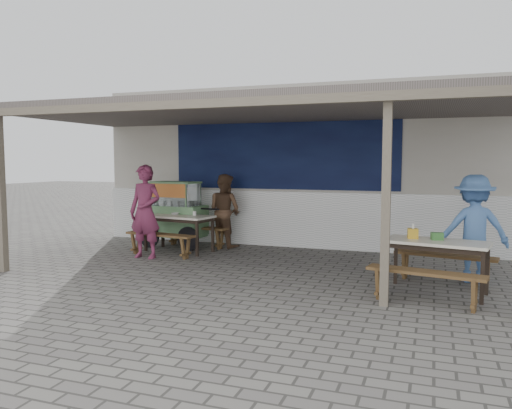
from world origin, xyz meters
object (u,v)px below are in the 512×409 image
object	(u,v)px
vendor_cart	(176,212)
condiment_jar	(195,213)
table_right	(436,246)
patron_right_table	(474,228)
bench_left_wall	(196,231)
condiment_bowl	(175,214)
tissue_box	(413,233)
donation_box	(437,236)
patron_street_side	(145,212)
patron_wall_side	(225,211)
bench_right_street	(425,279)
table_left	(179,219)
bench_right_wall	(445,261)
bench_left_street	(160,239)

from	to	relation	value
vendor_cart	condiment_jar	xyz separation A→B (m)	(0.64, -0.38, 0.02)
table_right	patron_right_table	world-z (taller)	patron_right_table
bench_left_wall	condiment_bowl	world-z (taller)	condiment_bowl
tissue_box	donation_box	world-z (taller)	tissue_box
bench_left_wall	condiment_bowl	distance (m)	0.72
tissue_box	patron_street_side	bearing A→B (deg)	171.04
vendor_cart	patron_wall_side	size ratio (longest dim) A/B	1.15
bench_right_street	patron_wall_side	xyz separation A→B (m)	(-4.17, 3.19, 0.45)
table_left	table_right	world-z (taller)	same
tissue_box	vendor_cart	bearing A→B (deg)	157.35
patron_wall_side	bench_right_wall	bearing A→B (deg)	177.21
patron_street_side	table_right	bearing A→B (deg)	-7.86
bench_left_street	patron_street_side	bearing A→B (deg)	-122.97
bench_left_street	tissue_box	size ratio (longest dim) A/B	10.77
bench_right_street	donation_box	size ratio (longest dim) A/B	9.47
vendor_cart	condiment_bowl	xyz separation A→B (m)	(0.20, -0.42, 0.00)
bench_left_wall	bench_right_wall	distance (m)	5.27
vendor_cart	patron_street_side	size ratio (longest dim) A/B	1.01
bench_left_street	tissue_box	world-z (taller)	tissue_box
table_right	tissue_box	distance (m)	0.37
vendor_cart	donation_box	distance (m)	5.71
patron_wall_side	patron_street_side	bearing A→B (deg)	80.03
bench_left_street	vendor_cart	distance (m)	1.19
patron_right_table	bench_right_wall	bearing A→B (deg)	21.94
table_right	vendor_cart	size ratio (longest dim) A/B	0.82
table_right	patron_wall_side	world-z (taller)	patron_wall_side
condiment_jar	bench_left_wall	bearing A→B (deg)	114.04
vendor_cart	donation_box	world-z (taller)	vendor_cart
donation_box	condiment_jar	size ratio (longest dim) A/B	1.90
table_right	condiment_bowl	distance (m)	5.39
patron_wall_side	patron_right_table	xyz separation A→B (m)	(4.84, -1.59, 0.04)
tissue_box	bench_left_wall	bearing A→B (deg)	154.33
table_left	donation_box	distance (m)	5.24
table_left	bench_right_wall	xyz separation A→B (m)	(5.10, -1.03, -0.33)
patron_wall_side	condiment_jar	size ratio (longest dim) A/B	18.86
patron_right_table	donation_box	bearing A→B (deg)	47.13
patron_street_side	condiment_bowl	world-z (taller)	patron_street_side
patron_right_table	tissue_box	bearing A→B (deg)	32.63
condiment_jar	condiment_bowl	bearing A→B (deg)	-175.17
table_left	patron_street_side	size ratio (longest dim) A/B	0.83
patron_street_side	donation_box	size ratio (longest dim) A/B	11.22
condiment_jar	bench_left_street	bearing A→B (deg)	-119.75
table_left	bench_right_wall	bearing A→B (deg)	-2.89
donation_box	tissue_box	bearing A→B (deg)	173.61
table_right	patron_wall_side	size ratio (longest dim) A/B	0.94
table_left	condiment_bowl	size ratio (longest dim) A/B	8.95
bench_left_wall	patron_right_table	size ratio (longest dim) A/B	0.93
bench_left_street	bench_left_wall	size ratio (longest dim) A/B	1.00
vendor_cart	patron_wall_side	world-z (taller)	patron_wall_side
table_right	vendor_cart	world-z (taller)	vendor_cart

